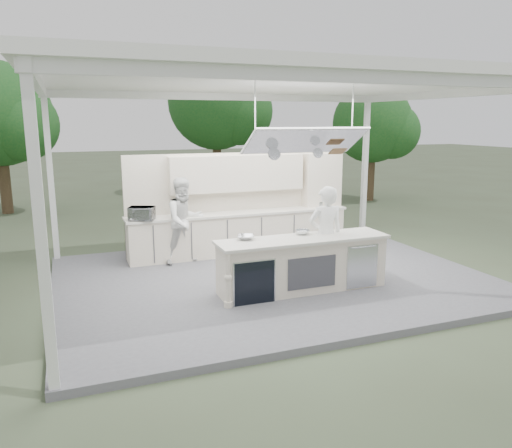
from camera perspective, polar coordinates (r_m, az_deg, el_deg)
name	(u,v)px	position (r m, az deg, el deg)	size (l,w,h in m)	color
ground	(272,282)	(9.76, 1.87, -6.66)	(90.00, 90.00, 0.00)	#445238
stage_deck	(272,279)	(9.74, 1.87, -6.33)	(8.00, 6.00, 0.12)	#5D5C61
tent	(274,85)	(9.27, 2.07, 15.64)	(8.20, 6.20, 3.86)	white
demo_island	(302,264)	(8.86, 5.26, -4.59)	(3.10, 0.79, 0.95)	beige
back_counter	(240,232)	(11.31, -1.86, -0.94)	(5.08, 0.72, 0.95)	beige
back_wall_unit	(255,187)	(11.48, -0.14, 4.22)	(5.05, 0.48, 2.25)	beige
tree_cluster	(163,114)	(18.62, -10.59, 12.20)	(19.55, 9.40, 5.85)	brown
head_chef	(325,235)	(9.19, 7.94, -1.28)	(0.66, 0.43, 1.81)	white
sous_chef	(185,221)	(10.53, -8.17, 0.38)	(0.88, 0.69, 1.81)	silver
toaster_oven	(142,214)	(10.49, -12.94, 1.17)	(0.50, 0.34, 0.28)	silver
bowl_large	(246,237)	(8.60, -1.20, -1.53)	(0.30, 0.30, 0.07)	silver
bowl_small	(302,232)	(9.01, 5.33, -0.93)	(0.26, 0.26, 0.08)	silver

